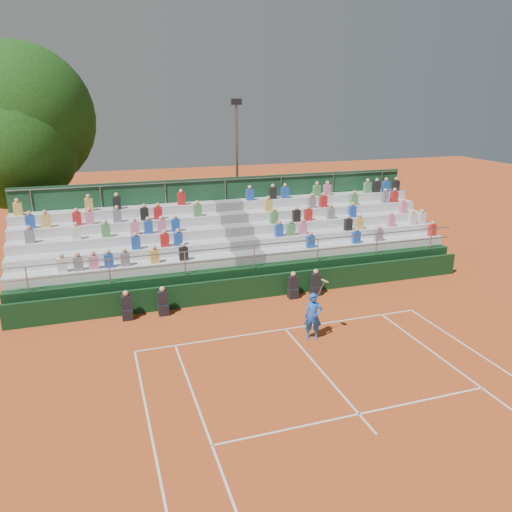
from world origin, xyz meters
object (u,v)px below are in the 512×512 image
object	(u,v)px
tennis_player	(313,316)
tree_west	(13,147)
floodlight_mast	(237,158)
tree_east	(19,119)

from	to	relation	value
tennis_player	tree_west	distance (m)	17.36
tennis_player	floodlight_mast	distance (m)	14.81
tennis_player	tree_east	distance (m)	18.47
tree_west	tree_east	bearing A→B (deg)	75.04
tree_east	tennis_player	bearing A→B (deg)	-53.96
tennis_player	floodlight_mast	size ratio (longest dim) A/B	0.27
floodlight_mast	tree_west	bearing A→B (deg)	-173.37
floodlight_mast	tennis_player	bearing A→B (deg)	-95.45
tree_east	floodlight_mast	distance (m)	11.82
tennis_player	floodlight_mast	bearing A→B (deg)	84.55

